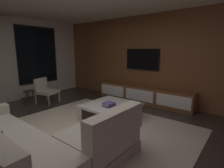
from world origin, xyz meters
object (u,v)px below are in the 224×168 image
Objects in this scene: coffee_table at (111,111)px; sectional_couch at (33,146)px; accent_chair_near_window at (45,89)px; mounted_tv at (142,59)px; side_stool at (29,93)px; media_console at (144,95)px; book_stack_on_coffee_table at (109,104)px.

sectional_couch is at bearing -173.81° from coffee_table.
coffee_table is at bearing -83.23° from accent_chair_near_window.
mounted_tv is (1.81, 0.21, 1.16)m from coffee_table.
side_stool is (-0.46, 0.10, -0.06)m from accent_chair_near_window.
accent_chair_near_window is 3.09m from media_console.
coffee_table is 1.63m from media_console.
mounted_tv is at bearing 6.63° from coffee_table.
side_stool is 3.58m from mounted_tv.
coffee_table is (2.04, 0.22, -0.10)m from sectional_couch.
mounted_tv is (2.10, -2.22, 0.92)m from accent_chair_near_window.
coffee_table is at bearing -179.57° from media_console.
media_console is (1.63, 0.01, 0.06)m from coffee_table.
book_stack_on_coffee_table and side_stool have the same top height.
book_stack_on_coffee_table is 0.37× the size of accent_chair_near_window.
sectional_couch is at bearing -176.36° from media_console.
accent_chair_near_window is 1.70× the size of side_stool.
media_console is at bearing -51.57° from accent_chair_near_window.
media_console reaches higher than book_stack_on_coffee_table.
coffee_table is at bearing 21.25° from book_stack_on_coffee_table.
accent_chair_near_window is at bearing 128.43° from media_console.
mounted_tv is (3.85, 0.43, 1.06)m from sectional_couch.
media_console is (3.67, 0.23, -0.04)m from sectional_couch.
mounted_tv is at bearing 6.39° from sectional_couch.
mounted_tv is (1.97, 0.27, 0.94)m from book_stack_on_coffee_table.
accent_chair_near_window is at bearing -11.81° from side_stool.
book_stack_on_coffee_table is 2.65m from side_stool.
accent_chair_near_window reaches higher than coffee_table.
accent_chair_near_window reaches higher than side_stool.
media_console reaches higher than coffee_table.
accent_chair_near_window is (1.75, 2.65, 0.14)m from sectional_couch.
media_console is (1.92, -2.41, -0.18)m from accent_chair_near_window.
book_stack_on_coffee_table is at bearing -158.75° from coffee_table.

